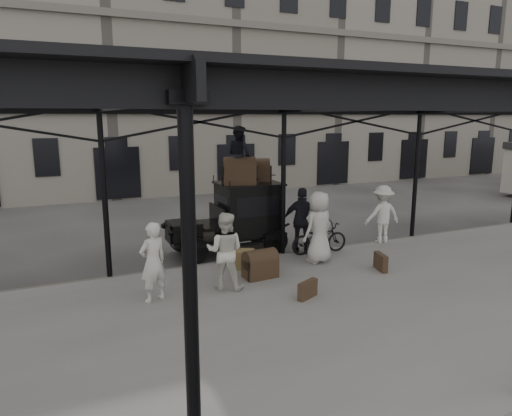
{
  "coord_description": "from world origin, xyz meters",
  "views": [
    {
      "loc": [
        -6.07,
        -9.74,
        4.19
      ],
      "look_at": [
        -1.05,
        1.6,
        1.7
      ],
      "focal_mm": 32.0,
      "sensor_mm": 36.0,
      "label": 1
    }
  ],
  "objects_px": {
    "porter_official": "(302,221)",
    "bicycle": "(319,238)",
    "steamer_trunk_roof_near": "(240,173)",
    "porter_left": "(153,262)",
    "taxi": "(239,214)",
    "steamer_trunk_platform": "(260,266)"
  },
  "relations": [
    {
      "from": "steamer_trunk_platform",
      "to": "steamer_trunk_roof_near",
      "type": "bearing_deg",
      "value": 74.55
    },
    {
      "from": "bicycle",
      "to": "porter_left",
      "type": "bearing_deg",
      "value": 110.63
    },
    {
      "from": "porter_left",
      "to": "steamer_trunk_roof_near",
      "type": "xyz_separation_m",
      "value": [
        3.26,
        2.97,
        1.48
      ]
    },
    {
      "from": "bicycle",
      "to": "steamer_trunk_roof_near",
      "type": "distance_m",
      "value": 3.09
    },
    {
      "from": "porter_left",
      "to": "porter_official",
      "type": "relative_size",
      "value": 0.9
    },
    {
      "from": "porter_left",
      "to": "porter_official",
      "type": "bearing_deg",
      "value": 178.98
    },
    {
      "from": "porter_official",
      "to": "bicycle",
      "type": "distance_m",
      "value": 0.73
    },
    {
      "from": "porter_official",
      "to": "steamer_trunk_roof_near",
      "type": "relative_size",
      "value": 2.1
    },
    {
      "from": "porter_left",
      "to": "porter_official",
      "type": "xyz_separation_m",
      "value": [
        4.81,
        1.84,
        0.1
      ]
    },
    {
      "from": "taxi",
      "to": "porter_left",
      "type": "bearing_deg",
      "value": -136.03
    },
    {
      "from": "bicycle",
      "to": "steamer_trunk_roof_near",
      "type": "height_order",
      "value": "steamer_trunk_roof_near"
    },
    {
      "from": "taxi",
      "to": "porter_left",
      "type": "distance_m",
      "value": 4.64
    },
    {
      "from": "steamer_trunk_platform",
      "to": "porter_left",
      "type": "bearing_deg",
      "value": -176.54
    },
    {
      "from": "porter_official",
      "to": "taxi",
      "type": "bearing_deg",
      "value": -7.85
    },
    {
      "from": "taxi",
      "to": "steamer_trunk_roof_near",
      "type": "relative_size",
      "value": 3.85
    },
    {
      "from": "bicycle",
      "to": "steamer_trunk_roof_near",
      "type": "bearing_deg",
      "value": 59.58
    },
    {
      "from": "porter_left",
      "to": "bicycle",
      "type": "relative_size",
      "value": 1.0
    },
    {
      "from": "porter_official",
      "to": "steamer_trunk_roof_near",
      "type": "distance_m",
      "value": 2.37
    },
    {
      "from": "porter_official",
      "to": "bicycle",
      "type": "bearing_deg",
      "value": -170.6
    },
    {
      "from": "porter_left",
      "to": "bicycle",
      "type": "bearing_deg",
      "value": 175.09
    },
    {
      "from": "taxi",
      "to": "steamer_trunk_roof_near",
      "type": "xyz_separation_m",
      "value": [
        -0.08,
        -0.25,
        1.32
      ]
    },
    {
      "from": "porter_left",
      "to": "steamer_trunk_platform",
      "type": "xyz_separation_m",
      "value": [
        2.78,
        0.41,
        -0.59
      ]
    }
  ]
}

